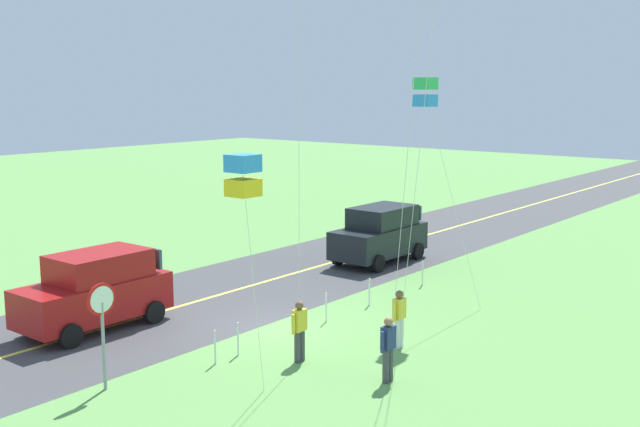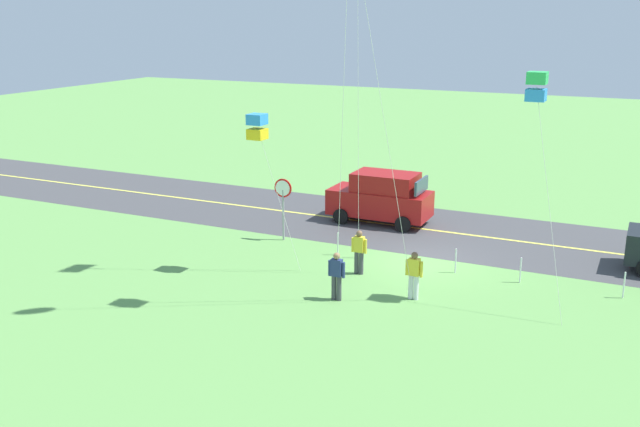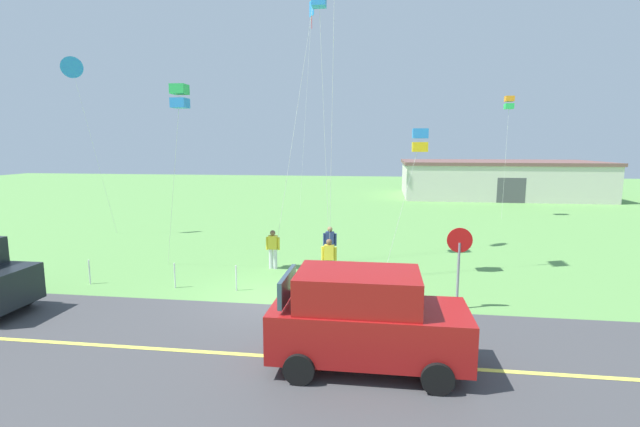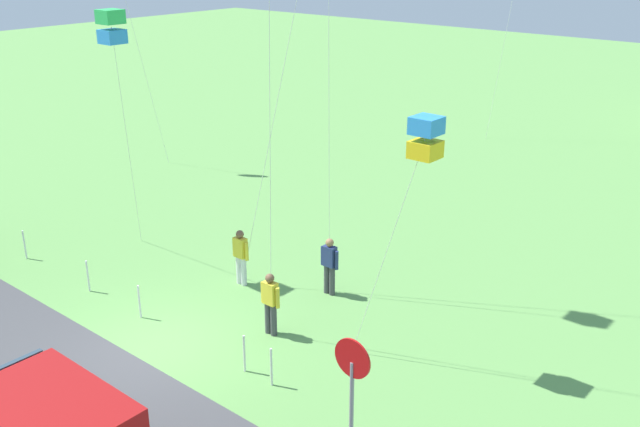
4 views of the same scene
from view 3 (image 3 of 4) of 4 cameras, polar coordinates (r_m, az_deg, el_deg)
The scene contains 19 objects.
ground_plane at distance 15.29m, azimuth -6.22°, elevation -10.83°, with size 120.00×120.00×0.10m, color #60994C.
asphalt_road at distance 11.73m, azimuth -11.17°, elevation -16.93°, with size 120.00×7.00×0.00m, color #424244.
road_centre_stripe at distance 11.73m, azimuth -11.17°, elevation -16.92°, with size 120.00×0.16×0.00m, color #E5E04C.
car_suv_foreground at distance 10.53m, azimuth 5.74°, elevation -13.03°, with size 4.40×2.12×2.24m.
stop_sign at distance 14.44m, azimuth 17.11°, elevation -4.68°, with size 0.76×0.08×2.56m.
person_adult_near at distance 19.34m, azimuth 1.25°, elevation -3.82°, with size 0.58×0.22×1.60m.
person_adult_companion at distance 18.65m, azimuth -5.95°, elevation -4.33°, with size 0.58×0.22×1.60m.
person_child_watcher at distance 16.86m, azimuth 1.14°, elevation -5.69°, with size 0.58×0.22×1.60m.
kite_green_far at distance 34.23m, azimuth 22.71°, elevation 12.74°, with size 0.56×1.13×8.33m.
kite_pink_drift at distance 17.56m, azimuth 12.48°, elevation 8.97°, with size 1.55×0.96×5.64m.
kite_orange_near at distance 40.15m, azimuth -1.10°, elevation 23.86°, with size 0.88×2.89×16.62m.
kite_cyan_top at distance 18.15m, azimuth -17.26°, elevation 13.88°, with size 1.76×1.60×7.26m.
kite_purple_back at distance 28.19m, azimuth -28.77°, elevation 15.77°, with size 1.82×1.48×9.63m.
warehouse_distant at distance 47.72m, azimuth 21.45°, elevation 4.09°, with size 18.36×10.20×3.50m.
fence_post_0 at distance 18.62m, azimuth -27.02°, elevation -6.58°, with size 0.05×0.05×0.90m, color silver.
fence_post_1 at distance 16.99m, azimuth -17.81°, elevation -7.44°, with size 0.05×0.05×0.90m, color silver.
fence_post_2 at distance 16.16m, azimuth -10.51°, elevation -7.99°, with size 0.05×0.05×0.90m, color silver.
fence_post_3 at distance 15.42m, azimuth 2.99°, elevation -8.67°, with size 0.05×0.05×0.90m, color silver.
fence_post_4 at distance 15.38m, azimuth 6.07°, elevation -8.75°, with size 0.05×0.05×0.90m, color silver.
Camera 3 is at (3.57, -13.98, 5.03)m, focal length 25.42 mm.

